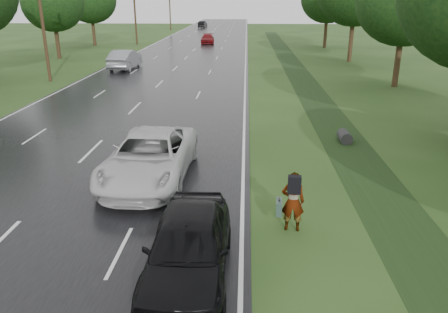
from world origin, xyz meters
TOP-DOWN VIEW (x-y plane):
  - road at (0.00, 45.00)m, footprint 14.00×180.00m
  - edge_stripe_east at (6.75, 45.00)m, footprint 0.12×180.00m
  - edge_stripe_west at (-6.75, 45.00)m, footprint 0.12×180.00m
  - center_line at (0.00, 45.00)m, footprint 0.12×180.00m
  - drainage_ditch at (11.50, 18.71)m, footprint 2.20×120.00m
  - utility_pole_mid at (-9.20, 25.00)m, footprint 1.60×0.26m
  - utility_pole_far at (-9.20, 55.00)m, footprint 1.60×0.26m
  - utility_pole_distant at (-9.20, 85.00)m, footprint 1.60×0.26m
  - tree_east_c at (18.20, 24.00)m, footprint 7.00×7.00m
  - tree_west_d at (-14.20, 39.00)m, footprint 6.60×6.60m
  - tree_west_f at (-14.80, 53.00)m, footprint 7.00×7.00m
  - pedestrian at (8.18, 1.48)m, footprint 0.83×0.77m
  - white_pickup at (3.30, 5.00)m, footprint 3.04×6.31m
  - dark_sedan at (5.49, -0.97)m, footprint 1.96×4.84m
  - silver_sedan at (-4.67, 31.50)m, footprint 2.08×5.50m
  - far_car_red at (1.05, 56.48)m, footprint 2.12×4.75m
  - far_car_dark at (-3.25, 93.65)m, footprint 1.87×4.35m

SIDE VIEW (x-z plane):
  - road at x=0.00m, z-range 0.00..0.04m
  - drainage_ditch at x=11.50m, z-range -0.24..0.32m
  - edge_stripe_east at x=6.75m, z-range 0.04..0.05m
  - edge_stripe_west at x=-6.75m, z-range 0.04..0.05m
  - center_line at x=0.00m, z-range 0.04..0.05m
  - far_car_red at x=1.05m, z-range 0.04..1.39m
  - far_car_dark at x=-3.25m, z-range 0.04..1.43m
  - dark_sedan at x=5.49m, z-range 0.04..1.69m
  - white_pickup at x=3.30m, z-range 0.04..1.77m
  - silver_sedan at x=-4.67m, z-range 0.04..1.83m
  - pedestrian at x=8.18m, z-range 0.03..1.85m
  - utility_pole_mid at x=-9.20m, z-range 0.20..10.20m
  - utility_pole_far at x=-9.20m, z-range 0.20..10.20m
  - utility_pole_distant at x=-9.20m, z-range 0.20..10.20m
  - tree_west_d at x=-14.20m, z-range 1.42..10.23m
  - tree_east_c at x=18.20m, z-range 1.49..10.78m
  - tree_west_f at x=-14.80m, z-range 1.49..10.78m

